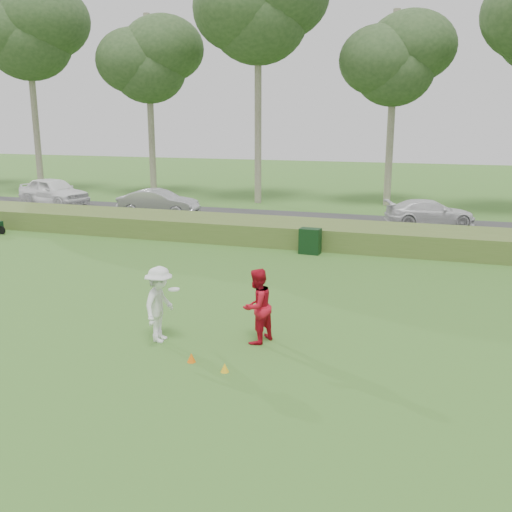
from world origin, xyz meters
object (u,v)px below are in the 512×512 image
(cone_yellow, at_px, (225,368))
(player_white, at_px, (160,304))
(car_right, at_px, (430,213))
(cone_orange, at_px, (191,358))
(utility_cabinet, at_px, (310,241))
(player_red, at_px, (257,306))
(car_mid, at_px, (158,203))
(car_left, at_px, (54,191))

(cone_yellow, bearing_deg, player_white, 150.87)
(car_right, bearing_deg, player_white, 144.76)
(cone_orange, height_order, utility_cabinet, utility_cabinet)
(cone_orange, bearing_deg, car_right, 76.06)
(cone_orange, distance_m, car_right, 19.33)
(player_white, relative_size, cone_yellow, 9.27)
(player_red, xyz_separation_m, car_mid, (-10.69, 15.55, -0.14))
(utility_cabinet, xyz_separation_m, car_left, (-17.93, 7.68, 0.39))
(player_white, bearing_deg, player_red, -76.84)
(car_mid, height_order, car_right, car_mid)
(cone_yellow, bearing_deg, cone_orange, 164.35)
(cone_orange, bearing_deg, player_white, 142.82)
(player_red, bearing_deg, cone_yellow, 17.66)
(player_white, height_order, player_red, player_white)
(car_mid, bearing_deg, utility_cabinet, -127.08)
(utility_cabinet, height_order, car_right, car_right)
(cone_yellow, bearing_deg, player_red, 85.48)
(cone_orange, height_order, car_right, car_right)
(car_left, distance_m, car_right, 22.36)
(car_right, bearing_deg, car_left, 72.97)
(player_white, bearing_deg, cone_orange, -129.61)
(cone_orange, bearing_deg, player_red, 56.50)
(car_left, bearing_deg, cone_yellow, -119.82)
(cone_orange, xyz_separation_m, car_left, (-17.71, 18.78, 0.80))
(car_left, bearing_deg, cone_orange, -120.86)
(cone_orange, height_order, cone_yellow, cone_orange)
(player_white, height_order, car_mid, player_white)
(cone_yellow, relative_size, car_left, 0.04)
(cone_yellow, relative_size, utility_cabinet, 0.20)
(player_white, xyz_separation_m, cone_yellow, (2.13, -1.19, -0.84))
(player_white, relative_size, player_red, 1.01)
(player_white, distance_m, cone_yellow, 2.58)
(player_white, distance_m, utility_cabinet, 10.28)
(car_left, bearing_deg, player_white, -121.46)
(cone_yellow, xyz_separation_m, utility_cabinet, (-0.67, 11.36, 0.42))
(player_white, bearing_deg, car_right, -20.73)
(cone_orange, xyz_separation_m, car_mid, (-9.65, 17.13, 0.68))
(player_white, relative_size, car_right, 0.42)
(player_white, height_order, car_left, player_white)
(player_white, height_order, utility_cabinet, player_white)
(cone_yellow, bearing_deg, car_right, 78.82)
(player_red, height_order, car_mid, player_red)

